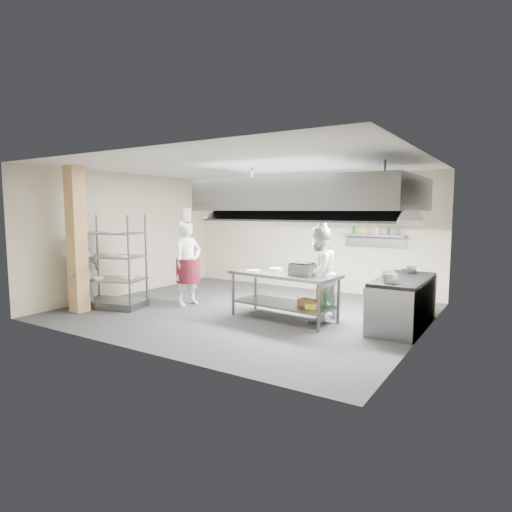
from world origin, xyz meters
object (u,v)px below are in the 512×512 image
Objects in this scene: cooking_range at (403,304)px; chef_plating at (85,272)px; griddle at (302,270)px; pass_rack at (113,261)px; chef_line at (319,274)px; island at (284,296)px; chef_head at (188,263)px; stockpot at (389,276)px.

chef_plating is (-6.08, -2.18, 0.37)m from cooking_range.
griddle is (4.43, 1.43, 0.22)m from chef_plating.
pass_rack is 1.10× the size of chef_line.
island is 1.06× the size of cooking_range.
chef_head is 4.32m from stockpot.
chef_line is at bearing 30.79° from island.
chef_head is at bearing 22.85° from pass_rack.
griddle reaches higher than island.
griddle is at bearing -81.21° from chef_head.
chef_line is 0.40m from griddle.
chef_head is 8.45× the size of stockpot.
chef_line is (4.25, 1.32, -0.09)m from pass_rack.
chef_head reaches higher than chef_line.
chef_line is at bearing 93.92° from chef_plating.
island is at bearing -50.94° from chef_line.
pass_rack is 4.45m from chef_line.
chef_plating is 3.71× the size of griddle.
pass_rack is (-3.65, -1.05, 0.55)m from island.
chef_line reaches higher than griddle.
chef_plating is (-0.35, -0.45, -0.21)m from pass_rack.
island is 0.80m from chef_line.
pass_rack is 4.69× the size of griddle.
island is at bearing 93.37° from chef_plating.
stockpot is at bearing -76.02° from chef_head.
chef_plating is at bearing 142.34° from chef_head.
chef_plating reaches higher than griddle.
island is 4.29m from chef_plating.
chef_plating is at bearing -153.29° from island.
pass_rack is 9.05× the size of stockpot.
pass_rack reaches higher than chef_plating.
chef_line is at bearing -164.69° from cooking_range.
chef_head is 3.01m from chef_line.
chef_line is (0.60, 0.28, 0.45)m from island.
chef_plating is (-4.00, -1.50, 0.34)m from island.
chef_head is at bearing -69.84° from chef_line.
pass_rack is 1.27× the size of chef_plating.
griddle is (-1.65, -0.75, 0.59)m from cooking_range.
griddle reaches higher than cooking_range.
cooking_range is 1.10× the size of chef_line.
chef_head is 4.38× the size of griddle.
island is at bearing 173.09° from griddle.
stockpot is (4.31, 0.32, 0.04)m from chef_head.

